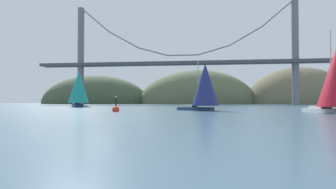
# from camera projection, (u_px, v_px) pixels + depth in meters

# --- Properties ---
(ground_plane) EXTENTS (360.00, 360.00, 0.00)m
(ground_plane) POSITION_uv_depth(u_px,v_px,m) (102.00, 120.00, 23.08)
(ground_plane) COLOR #426075
(headland_left) EXTENTS (64.52, 44.00, 33.56)m
(headland_left) POSITION_uv_depth(u_px,v_px,m) (96.00, 104.00, 163.85)
(headland_left) COLOR #425138
(headland_left) RESTS_ON ground_plane
(headland_right) EXTENTS (56.54, 44.00, 39.93)m
(headland_right) POSITION_uv_depth(u_px,v_px,m) (298.00, 104.00, 149.49)
(headland_right) COLOR #6B664C
(headland_right) RESTS_ON ground_plane
(headland_center) EXTENTS (66.46, 44.00, 38.41)m
(headland_center) POSITION_uv_depth(u_px,v_px,m) (197.00, 104.00, 156.36)
(headland_center) COLOR #5B6647
(headland_center) RESTS_ON ground_plane
(suspension_bridge) EXTENTS (127.87, 6.00, 43.77)m
(suspension_bridge) POSITION_uv_depth(u_px,v_px,m) (183.00, 59.00, 117.78)
(suspension_bridge) COLOR slate
(suspension_bridge) RESTS_ON ground_plane
(sailboat_teal_sail) EXTENTS (8.36, 9.99, 10.53)m
(sailboat_teal_sail) POSITION_uv_depth(u_px,v_px,m) (79.00, 88.00, 75.87)
(sailboat_teal_sail) COLOR navy
(sailboat_teal_sail) RESTS_ON ground_plane
(sailboat_navy_sail) EXTENTS (8.22, 7.01, 8.69)m
(sailboat_navy_sail) POSITION_uv_depth(u_px,v_px,m) (205.00, 86.00, 46.70)
(sailboat_navy_sail) COLOR navy
(sailboat_navy_sail) RESTS_ON ground_plane
(channel_buoy) EXTENTS (1.10, 1.10, 2.64)m
(channel_buoy) POSITION_uv_depth(u_px,v_px,m) (116.00, 109.00, 42.00)
(channel_buoy) COLOR red
(channel_buoy) RESTS_ON ground_plane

